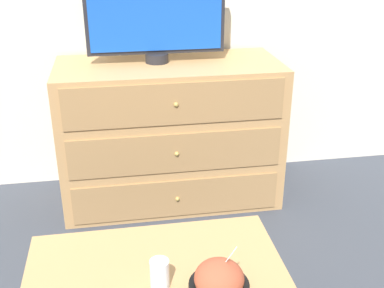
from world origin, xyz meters
name	(u,v)px	position (x,y,z in m)	size (l,w,h in m)	color
ground_plane	(180,171)	(0.00, 0.00, 0.00)	(12.00, 12.00, 0.00)	#383D47
dresser	(170,133)	(-0.10, -0.30, 0.41)	(1.21, 0.56, 0.81)	tan
tv	(155,8)	(-0.16, -0.27, 1.10)	(0.73, 0.12, 0.54)	#232328
coffee_table	(157,288)	(-0.29, -1.49, 0.34)	(0.91, 0.63, 0.38)	tan
takeout_bowl	(219,282)	(-0.10, -1.61, 0.43)	(0.20, 0.20, 0.18)	black
drink_cup	(160,276)	(-0.29, -1.54, 0.43)	(0.06, 0.06, 0.10)	beige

